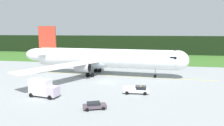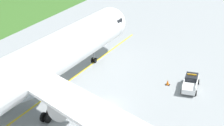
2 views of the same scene
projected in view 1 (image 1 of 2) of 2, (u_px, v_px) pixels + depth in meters
ground at (105, 82)px, 58.50m from camera, size 320.00×320.00×0.00m
grass_verge at (128, 58)px, 110.21m from camera, size 320.00×44.64×0.04m
distant_tree_line at (132, 45)px, 130.62m from camera, size 288.00×7.23×10.77m
taxiway_centerline_main at (103, 75)px, 67.65m from camera, size 67.79×4.14×0.01m
airliner at (102, 58)px, 66.98m from camera, size 53.32×52.74×15.41m
ops_pickup_truck at (137, 90)px, 47.47m from camera, size 5.88×2.51×1.94m
catering_truck at (43, 88)px, 45.13m from camera, size 6.69×3.55×3.95m
staff_car at (94, 105)px, 38.17m from camera, size 4.49×3.26×1.30m
apron_cone at (138, 88)px, 50.86m from camera, size 0.64×0.64×0.80m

